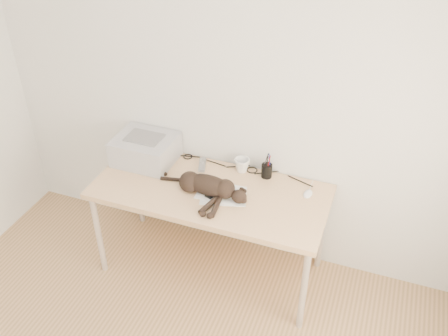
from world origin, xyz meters
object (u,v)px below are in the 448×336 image
at_px(mouse, 308,193).
at_px(pen_cup, 267,170).
at_px(printer, 145,149).
at_px(mug, 242,165).
at_px(desk, 215,198).
at_px(cat, 206,186).

bearing_deg(mouse, pen_cup, 167.56).
xyz_separation_m(printer, pen_cup, (0.89, 0.11, -0.04)).
xyz_separation_m(printer, mouse, (1.20, 0.01, -0.08)).
xyz_separation_m(mug, mouse, (0.50, -0.10, -0.04)).
bearing_deg(pen_cup, mug, 178.96).
xyz_separation_m(desk, printer, (-0.57, 0.08, 0.23)).
relative_size(desk, printer, 3.75).
height_order(printer, mug, printer).
bearing_deg(printer, pen_cup, 6.87).
distance_m(desk, cat, 0.24).
height_order(desk, mouse, mouse).
height_order(printer, pen_cup, printer).
bearing_deg(printer, mug, 8.89).
distance_m(cat, mouse, 0.68).
xyz_separation_m(desk, cat, (-0.01, -0.14, 0.20)).
height_order(desk, cat, cat).
relative_size(printer, cat, 0.66).
xyz_separation_m(cat, pen_cup, (0.32, 0.33, -0.01)).
xyz_separation_m(desk, mug, (0.13, 0.19, 0.18)).
bearing_deg(cat, mug, 69.70).
height_order(printer, mouse, printer).
relative_size(pen_cup, mouse, 1.97).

